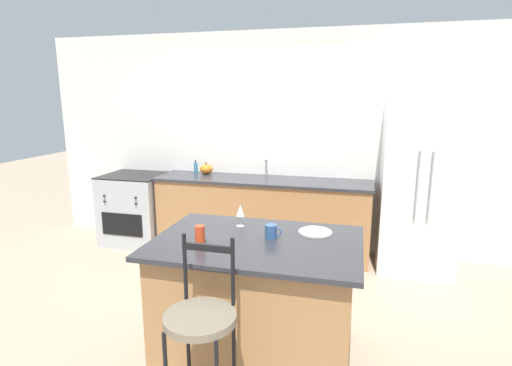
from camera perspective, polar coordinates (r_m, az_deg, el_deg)
name	(u,v)px	position (r m, az deg, el deg)	size (l,w,h in m)	color
ground_plane	(255,263)	(4.80, -0.16, -11.29)	(18.00, 18.00, 0.00)	tan
wall_back	(268,142)	(5.08, 1.76, 5.86)	(6.00, 0.07, 2.70)	silver
back_counter	(262,216)	(4.97, 0.90, -4.67)	(2.62, 0.66, 0.94)	#A87547
sink_faucet	(266,165)	(5.01, 1.44, 2.59)	(0.02, 0.13, 0.22)	#ADAFB5
kitchen_island	(257,297)	(3.09, 0.12, -15.95)	(1.49, 1.03, 0.90)	#A87547
refrigerator	(418,188)	(4.72, 22.14, -0.65)	(0.79, 0.70, 1.87)	white
oven_range	(136,208)	(5.56, -16.73, -3.48)	(0.78, 0.71, 0.92)	#ADAFB5
bar_stool_near	(201,335)	(2.43, -7.83, -20.67)	(0.41, 0.41, 1.14)	black
dinner_plate	(315,232)	(3.09, 8.47, -6.90)	(0.26, 0.26, 0.02)	beige
wine_glass	(240,211)	(3.17, -2.26, -4.03)	(0.07, 0.07, 0.18)	white
coffee_mug	(271,232)	(2.92, 2.20, -6.96)	(0.12, 0.09, 0.10)	#335689
tumbler_cup	(200,235)	(2.83, -8.01, -7.39)	(0.07, 0.07, 0.14)	red
pumpkin_decoration	(206,169)	(5.18, -7.12, 1.98)	(0.16, 0.16, 0.15)	orange
soap_bottle	(196,168)	(5.24, -8.60, 2.17)	(0.05, 0.05, 0.18)	teal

